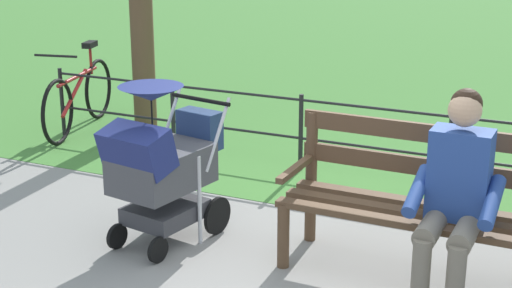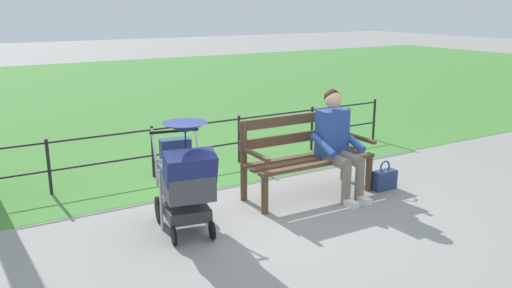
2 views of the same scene
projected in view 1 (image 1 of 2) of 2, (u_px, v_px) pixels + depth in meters
The scene contains 7 objects.
ground_plane at pixel (300, 256), 5.34m from camera, with size 60.00×60.00×0.00m, color gray.
grass_lawn at pixel (496, 45), 12.96m from camera, with size 40.00×16.00×0.01m, color #478438.
park_bench at pixel (411, 195), 5.00m from camera, with size 1.61×0.62×0.96m.
person_on_bench at pixel (455, 191), 4.63m from camera, with size 0.54×0.74×1.28m.
stroller at pixel (161, 163), 5.39m from camera, with size 0.64×0.95×1.15m.
park_fence at pixel (372, 135), 6.64m from camera, with size 6.59×0.04×0.70m.
bicycle at pixel (79, 96), 8.13m from camera, with size 0.51×1.63×0.89m.
Camera 1 is at (-1.76, 4.54, 2.34)m, focal length 54.85 mm.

